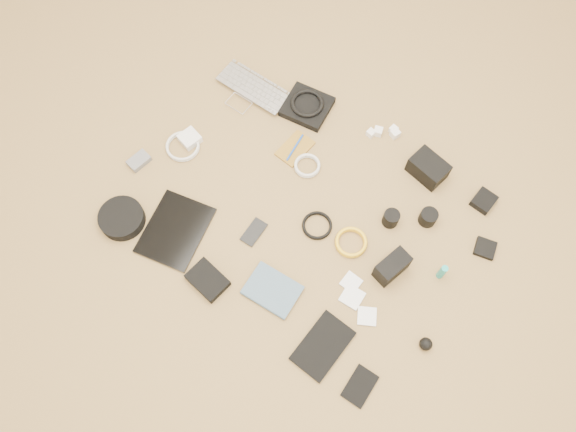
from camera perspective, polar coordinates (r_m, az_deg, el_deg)
The scene contains 33 objects.
laptop at distance 2.46m, azimuth -4.17°, elevation 12.13°, with size 0.32×0.22×0.03m, color #BBBBC0.
headphone_pouch at distance 2.41m, azimuth 1.94°, elevation 11.04°, with size 0.19×0.17×0.03m, color black.
headphones at distance 2.39m, azimuth 1.96°, elevation 11.38°, with size 0.14×0.14×0.02m, color black.
charger_a at distance 2.37m, azimuth 9.13°, elevation 8.48°, with size 0.03×0.03×0.03m, color white.
charger_b at distance 2.39m, azimuth 10.66°, elevation 8.61°, with size 0.03×0.03×0.03m, color white.
charger_c at distance 2.38m, azimuth 10.82°, elevation 8.23°, with size 0.03×0.03×0.03m, color white.
charger_d at distance 2.37m, azimuth 8.41°, elevation 8.33°, with size 0.03×0.03×0.03m, color white.
dslr_camera at distance 2.30m, azimuth 14.05°, elevation 4.72°, with size 0.14×0.10×0.08m, color black.
lens_pouch at distance 2.33m, azimuth 19.27°, elevation 1.46°, with size 0.08×0.09×0.03m, color black.
notebook_olive at distance 2.32m, azimuth 0.71°, elevation 6.89°, with size 0.10×0.15×0.01m, color olive.
pen_blue at distance 2.31m, azimuth 0.71°, elevation 6.99°, with size 0.01×0.01×0.14m, color #1543B2.
cable_white_a at distance 2.28m, azimuth 1.96°, elevation 5.05°, with size 0.11×0.11×0.01m, color silver.
lens_a at distance 2.18m, azimuth 10.41°, elevation -0.23°, with size 0.06×0.06×0.07m, color black.
lens_b at distance 2.22m, azimuth 14.05°, elevation -0.12°, with size 0.07×0.07×0.06m, color black.
card_reader at distance 2.25m, azimuth 19.39°, elevation -3.12°, with size 0.07×0.07×0.02m, color black.
power_brick at distance 2.36m, azimuth -9.95°, elevation 7.76°, with size 0.08×0.08×0.03m, color white.
cable_white_b at distance 2.36m, azimuth -10.62°, elevation 6.90°, with size 0.14×0.14×0.01m, color silver.
cable_black at distance 2.17m, azimuth 2.97°, elevation -1.02°, with size 0.12×0.12×0.01m, color black.
cable_yellow at distance 2.15m, azimuth 6.40°, elevation -2.74°, with size 0.12×0.12×0.01m, color gold.
flash at distance 2.10m, azimuth 10.52°, elevation -5.10°, with size 0.07×0.13×0.10m, color black.
lens_cleaner at distance 2.14m, azimuth 15.38°, elevation -5.50°, with size 0.03×0.03×0.09m, color teal.
battery_charger at distance 2.36m, azimuth -14.90°, elevation 5.44°, with size 0.06×0.09×0.02m, color slate.
tablet at distance 2.20m, azimuth -11.36°, elevation -1.42°, with size 0.22×0.28×0.01m, color black.
phone at distance 2.16m, azimuth -3.48°, elevation -1.64°, with size 0.06×0.11×0.01m, color black.
filter_case_left at distance 2.10m, azimuth 6.43°, elevation -6.73°, with size 0.07×0.07×0.01m, color silver.
filter_case_mid at distance 2.09m, azimuth 6.53°, elevation -8.16°, with size 0.08×0.08×0.01m, color silver.
filter_case_right at distance 2.08m, azimuth 8.02°, elevation -10.05°, with size 0.07×0.07×0.01m, color silver.
air_blower at distance 2.08m, azimuth 13.82°, elevation -12.51°, with size 0.05×0.05×0.05m, color black.
headphone_case at distance 2.25m, azimuth -16.53°, elevation -0.23°, with size 0.17×0.17×0.05m, color black.
drive_case at distance 2.10m, azimuth -8.17°, elevation -6.46°, with size 0.14×0.10×0.04m, color black.
paperback at distance 2.06m, azimuth -2.68°, elevation -9.18°, with size 0.14×0.19×0.02m, color #425B71.
notebook_black_a at distance 2.04m, azimuth 3.56°, elevation -13.02°, with size 0.14×0.22×0.02m, color black.
notebook_black_b at distance 2.03m, azimuth 7.31°, elevation -16.76°, with size 0.08×0.13×0.01m, color black.
Camera 1 is at (0.43, -0.76, 2.01)m, focal length 35.00 mm.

